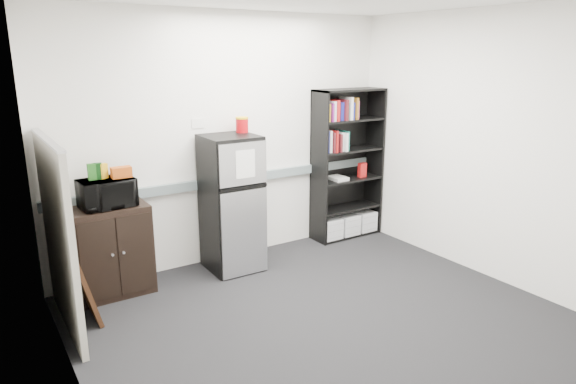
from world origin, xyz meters
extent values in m
plane|color=black|center=(0.00, 0.00, 0.00)|extent=(4.00, 4.00, 0.00)
cube|color=white|center=(0.00, 1.75, 1.35)|extent=(4.00, 0.02, 2.70)
cube|color=white|center=(2.00, 0.00, 1.35)|extent=(0.02, 3.50, 2.70)
cube|color=white|center=(-2.00, 0.00, 1.35)|extent=(0.02, 3.50, 2.70)
cube|color=slate|center=(0.00, 1.72, 0.90)|extent=(3.92, 0.05, 0.10)
cube|color=white|center=(-0.35, 1.74, 1.55)|extent=(0.14, 0.00, 0.10)
cube|color=black|center=(1.09, 1.56, 0.93)|extent=(0.02, 0.34, 1.85)
cube|color=black|center=(1.97, 1.56, 0.93)|extent=(0.02, 0.34, 1.85)
cube|color=black|center=(1.53, 1.72, 0.93)|extent=(0.90, 0.02, 1.85)
cube|color=black|center=(1.53, 1.56, 1.84)|extent=(0.90, 0.34, 0.02)
cube|color=black|center=(1.53, 1.56, 0.02)|extent=(0.85, 0.32, 0.03)
cube|color=black|center=(1.53, 1.56, 0.37)|extent=(0.85, 0.32, 0.03)
cube|color=black|center=(1.53, 1.56, 0.74)|extent=(0.85, 0.32, 0.02)
cube|color=black|center=(1.53, 1.56, 1.11)|extent=(0.85, 0.32, 0.02)
cube|color=black|center=(1.53, 1.56, 1.48)|extent=(0.85, 0.32, 0.02)
cube|color=silver|center=(1.25, 1.55, 0.16)|extent=(0.25, 0.30, 0.25)
cube|color=silver|center=(1.53, 1.55, 0.16)|extent=(0.25, 0.30, 0.25)
cube|color=silver|center=(1.81, 1.55, 0.16)|extent=(0.25, 0.30, 0.25)
cube|color=gray|center=(-1.90, 1.08, 0.80)|extent=(0.05, 1.30, 1.60)
cube|color=#B2B2B7|center=(-1.90, 1.08, 1.61)|extent=(0.06, 1.30, 0.02)
cube|color=black|center=(-1.39, 1.50, 0.44)|extent=(0.70, 0.44, 0.88)
cube|color=black|center=(-1.56, 1.28, 0.44)|extent=(0.32, 0.01, 0.77)
cube|color=black|center=(-1.23, 1.28, 0.44)|extent=(0.32, 0.01, 0.77)
cylinder|color=#B2B2B7|center=(-1.44, 1.27, 0.48)|extent=(0.02, 0.02, 0.02)
cylinder|color=#B2B2B7|center=(-1.34, 1.27, 0.48)|extent=(0.02, 0.02, 0.02)
imported|color=black|center=(-1.39, 1.48, 1.01)|extent=(0.50, 0.36, 0.27)
cube|color=#1D5618|center=(-1.50, 1.52, 1.22)|extent=(0.07, 0.05, 0.15)
cube|color=black|center=(-1.44, 1.52, 1.22)|extent=(0.08, 0.06, 0.15)
cube|color=gold|center=(-1.40, 1.52, 1.21)|extent=(0.08, 0.07, 0.14)
cube|color=#B94A12|center=(-1.25, 1.47, 1.19)|extent=(0.18, 0.10, 0.10)
cube|color=black|center=(-0.15, 1.43, 0.71)|extent=(0.55, 0.55, 1.43)
cube|color=silver|center=(-0.15, 1.15, 1.20)|extent=(0.52, 0.03, 0.43)
cube|color=silver|center=(-0.15, 1.15, 0.47)|extent=(0.52, 0.03, 0.91)
cube|color=black|center=(-0.15, 1.13, 0.96)|extent=(0.52, 0.02, 0.03)
cube|color=white|center=(-0.13, 1.13, 1.20)|extent=(0.21, 0.01, 0.28)
cube|color=black|center=(-0.15, 1.43, 1.44)|extent=(0.55, 0.55, 0.02)
cylinder|color=#AA070D|center=(0.06, 1.55, 1.53)|extent=(0.13, 0.13, 0.16)
cylinder|color=gold|center=(0.06, 1.55, 1.62)|extent=(0.13, 0.13, 0.02)
cube|color=black|center=(-1.77, 1.19, 0.42)|extent=(0.23, 0.65, 0.82)
cube|color=beige|center=(-1.75, 1.19, 0.42)|extent=(0.17, 0.55, 0.69)
camera|label=1|loc=(-2.47, -3.26, 2.25)|focal=32.00mm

